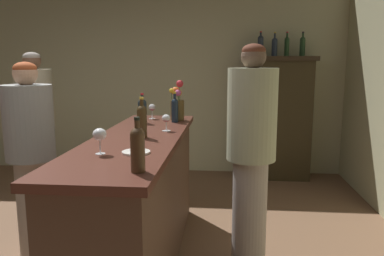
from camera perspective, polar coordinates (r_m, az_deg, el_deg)
The scene contains 19 objects.
wall_back at distance 5.64m, azimuth -8.45°, elevation 7.41°, with size 6.02×0.12×2.71m, color #BFBB94.
bar_counter at distance 2.99m, azimuth -7.98°, elevation -10.94°, with size 0.63×2.31×1.03m.
display_cabinet at distance 5.27m, azimuth 12.91°, elevation 1.80°, with size 0.92×0.42×1.66m.
wine_bottle_riesling at distance 2.79m, azimuth -7.56°, elevation 1.29°, with size 0.07×0.07×0.30m.
wine_bottle_rose at distance 1.90m, azimuth -8.21°, elevation -2.90°, with size 0.07×0.07×0.28m.
wine_bottle_malbec at distance 3.49m, azimuth -2.61°, elevation 2.90°, with size 0.06×0.06×0.28m.
wine_bottle_syrah at distance 3.47m, azimuth -7.50°, elevation 2.75°, with size 0.08×0.08×0.27m.
wine_glass_front at distance 3.73m, azimuth -6.05°, elevation 2.98°, with size 0.07×0.07×0.15m.
wine_glass_mid at distance 3.04m, azimuth -3.92°, elevation 1.33°, with size 0.07×0.07×0.14m.
wine_glass_rear at distance 2.32m, azimuth -13.76°, elevation -1.02°, with size 0.08×0.08×0.16m.
flower_arrangement at distance 3.63m, azimuth -2.25°, elevation 3.63°, with size 0.14×0.13×0.38m.
cheese_plate at distance 2.33m, azimuth -8.43°, elevation -3.62°, with size 0.17×0.17×0.01m, color white.
display_bottle_left at distance 5.20m, azimuth 10.29°, elevation 12.24°, with size 0.08×0.08×0.33m.
display_bottle_midleft at distance 5.22m, azimuth 12.35°, elevation 11.99°, with size 0.08×0.08×0.31m.
display_bottle_center at distance 5.24m, azimuth 14.11°, elevation 11.99°, with size 0.06×0.06×0.32m.
display_bottle_midright at distance 5.28m, azimuth 16.33°, elevation 11.87°, with size 0.07×0.07×0.32m.
patron_by_cabinet at distance 3.25m, azimuth -23.10°, elevation -3.68°, with size 0.38×0.38×1.58m.
patron_near_entrance at distance 4.46m, azimuth -22.44°, elevation 0.59°, with size 0.39×0.39×1.69m.
bartender at distance 2.85m, azimuth 8.90°, elevation -3.25°, with size 0.37×0.37×1.71m.
Camera 1 is at (1.32, -2.34, 1.57)m, focal length 35.36 mm.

